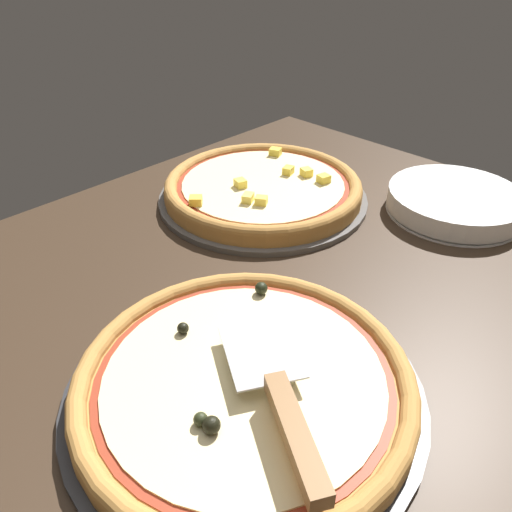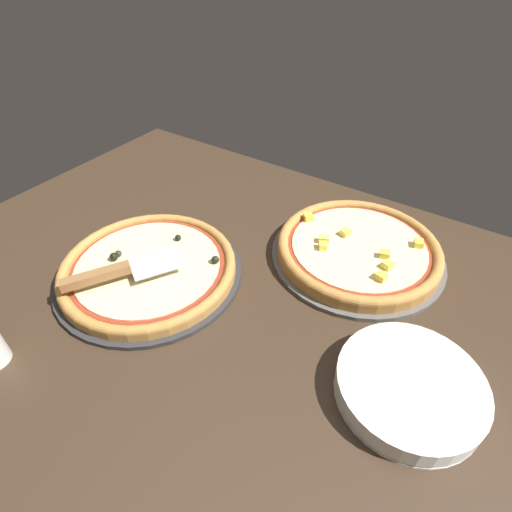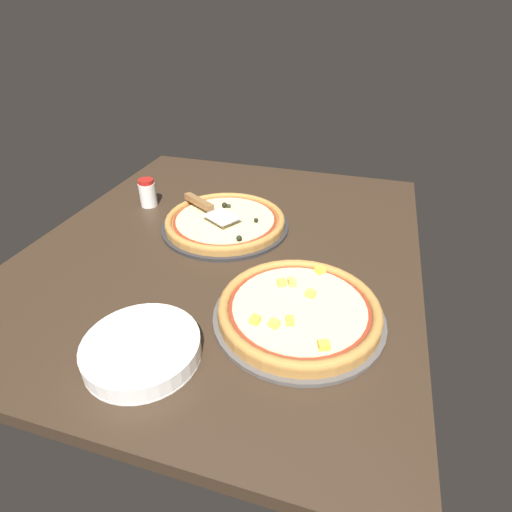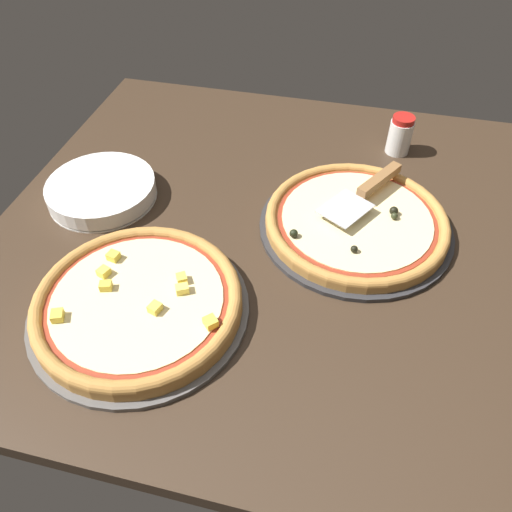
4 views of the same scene
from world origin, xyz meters
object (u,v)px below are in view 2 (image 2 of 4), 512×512
Objects in this scene: plate_stack at (409,387)px; pizza_back at (358,248)px; pizza_front at (148,267)px; serving_spatula at (111,273)px.

pizza_back is at bearing 126.13° from plate_stack.
pizza_front is 56.11cm from plate_stack.
plate_stack is (20.57, -28.18, -0.64)cm from pizza_back.
pizza_back reaches higher than plate_stack.
pizza_front is 1.59× the size of plate_stack.
serving_spatula reaches higher than pizza_front.
pizza_back is 1.55× the size of plate_stack.
serving_spatula reaches higher than pizza_back.
pizza_front is at bearing 75.76° from serving_spatula.
pizza_back is (35.46, 30.92, 0.32)cm from pizza_front.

